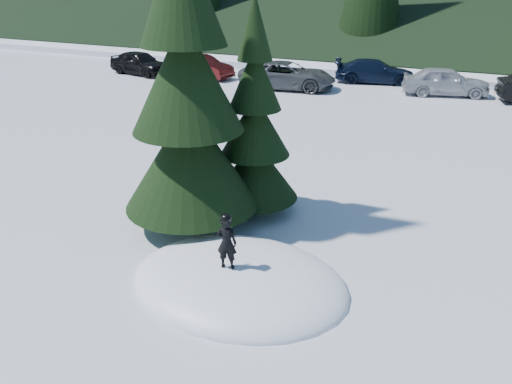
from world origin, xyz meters
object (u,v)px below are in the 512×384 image
at_px(car_0, 140,63).
at_px(car_2, 287,75).
at_px(spruce_short, 255,133).
at_px(child_skier, 227,243).
at_px(car_4, 446,81).
at_px(car_1, 202,67).
at_px(car_3, 375,71).
at_px(spruce_tall, 187,91).

xyz_separation_m(car_0, car_2, (9.80, 0.01, 0.00)).
relative_size(spruce_short, car_0, 1.29).
distance_m(child_skier, car_4, 19.97).
relative_size(child_skier, car_1, 0.27).
xyz_separation_m(car_1, car_4, (13.63, 1.28, 0.07)).
bearing_deg(car_3, car_4, -126.53).
relative_size(spruce_tall, car_3, 1.92).
relative_size(child_skier, car_0, 0.26).
bearing_deg(car_0, car_2, -79.77).
height_order(spruce_tall, spruce_short, spruce_tall).
bearing_deg(car_1, spruce_short, -134.81).
xyz_separation_m(car_3, car_4, (4.00, -1.67, 0.07)).
relative_size(car_0, car_1, 1.06).
xyz_separation_m(car_0, car_4, (17.67, 2.00, 0.01)).
distance_m(child_skier, car_2, 18.93).
distance_m(spruce_tall, car_3, 19.71).
height_order(spruce_tall, car_1, spruce_tall).
height_order(child_skier, car_3, child_skier).
bearing_deg(car_2, spruce_short, -170.73).
height_order(spruce_tall, child_skier, spruce_tall).
xyz_separation_m(car_2, car_4, (7.87, 1.99, 0.01)).
height_order(car_0, car_4, car_4).
relative_size(spruce_tall, car_2, 1.67).
distance_m(spruce_tall, car_1, 19.46).
bearing_deg(spruce_tall, child_skier, -44.56).
distance_m(spruce_short, car_4, 16.75).
relative_size(car_1, car_2, 0.77).
bearing_deg(spruce_short, car_3, 93.79).
bearing_deg(car_2, spruce_tall, -175.65).
bearing_deg(spruce_short, spruce_tall, -125.54).
relative_size(car_1, car_4, 0.93).
distance_m(car_0, car_4, 17.78).
bearing_deg(car_0, car_4, -73.38).
distance_m(spruce_short, car_0, 20.78).
height_order(spruce_tall, car_4, spruce_tall).
distance_m(car_2, car_3, 5.33).
relative_size(car_3, car_4, 1.06).
bearing_deg(car_4, car_0, 82.01).
relative_size(spruce_short, car_3, 1.20).
bearing_deg(spruce_tall, car_3, 90.59).
bearing_deg(child_skier, spruce_short, -83.84).
bearing_deg(car_3, car_2, 119.49).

